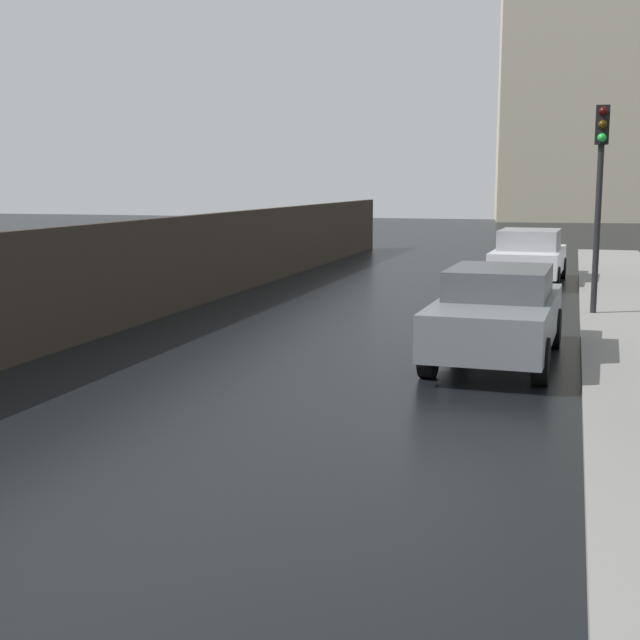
# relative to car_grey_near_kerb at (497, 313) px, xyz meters

# --- Properties ---
(ground) EXTENTS (120.00, 120.00, 0.00)m
(ground) POSITION_rel_car_grey_near_kerb_xyz_m (-2.73, -8.07, -0.76)
(ground) COLOR black
(car_grey_near_kerb) EXTENTS (1.89, 4.41, 1.44)m
(car_grey_near_kerb) POSITION_rel_car_grey_near_kerb_xyz_m (0.00, 0.00, 0.00)
(car_grey_near_kerb) COLOR slate
(car_grey_near_kerb) RESTS_ON ground
(car_white_mid_road) EXTENTS (1.97, 4.29, 1.46)m
(car_white_mid_road) POSITION_rel_car_grey_near_kerb_xyz_m (-0.07, 10.93, -0.00)
(car_white_mid_road) COLOR silver
(car_white_mid_road) RESTS_ON ground
(traffic_light) EXTENTS (0.26, 0.39, 4.07)m
(traffic_light) POSITION_rel_car_grey_near_kerb_xyz_m (1.52, 4.68, 2.22)
(traffic_light) COLOR black
(traffic_light) RESTS_ON sidewalk_strip
(distant_tower) EXTENTS (12.77, 7.61, 32.84)m
(distant_tower) POSITION_rel_car_grey_near_kerb_xyz_m (1.66, 51.08, 13.31)
(distant_tower) COLOR #B2A88E
(distant_tower) RESTS_ON ground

